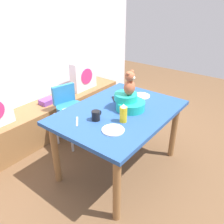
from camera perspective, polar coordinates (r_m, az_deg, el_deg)
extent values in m
plane|color=brown|center=(2.76, 1.69, -13.39)|extent=(8.00, 8.00, 0.00)
cube|color=silver|center=(3.24, -20.99, 16.78)|extent=(4.40, 0.10, 2.60)
cube|color=olive|center=(3.37, -15.45, -1.52)|extent=(2.60, 0.44, 0.46)
cube|color=silver|center=(3.60, -7.18, 9.06)|extent=(0.44, 0.14, 0.44)
cylinder|color=#E02D72|center=(3.55, -6.31, 8.85)|extent=(0.24, 0.01, 0.24)
cube|color=purple|center=(3.26, -15.85, 2.63)|extent=(0.20, 0.14, 0.07)
cube|color=#264C8C|center=(2.36, 1.93, -0.04)|extent=(1.33, 0.96, 0.04)
cylinder|color=olive|center=(2.02, 1.21, -18.77)|extent=(0.07, 0.07, 0.70)
cylinder|color=olive|center=(2.83, 15.18, -4.65)|extent=(0.07, 0.07, 0.70)
cylinder|color=olive|center=(2.44, -13.93, -10.14)|extent=(0.07, 0.07, 0.70)
cylinder|color=olive|center=(3.14, 2.16, -0.17)|extent=(0.07, 0.07, 0.70)
cylinder|color=#2672B2|center=(2.93, -10.41, 0.75)|extent=(0.34, 0.34, 0.10)
cube|color=#2672B2|center=(2.98, -12.01, 4.43)|extent=(0.30, 0.12, 0.24)
cube|color=white|center=(2.76, -8.67, 0.64)|extent=(0.34, 0.26, 0.02)
cylinder|color=silver|center=(2.90, -10.06, -5.96)|extent=(0.03, 0.03, 0.46)
cylinder|color=silver|center=(3.06, -6.27, -3.71)|extent=(0.03, 0.03, 0.46)
cylinder|color=silver|center=(3.09, -13.65, -4.13)|extent=(0.03, 0.03, 0.46)
cylinder|color=silver|center=(3.24, -9.89, -2.11)|extent=(0.03, 0.03, 0.46)
cylinder|color=#1DB09A|center=(2.36, 4.62, 1.67)|extent=(0.30, 0.30, 0.09)
cylinder|color=#1DB09A|center=(2.35, 3.47, 3.82)|extent=(0.24, 0.24, 0.07)
ellipsoid|color=#AD5A3A|center=(2.29, 4.38, 6.09)|extent=(0.13, 0.11, 0.15)
sphere|color=#AD5A3A|center=(2.25, 4.49, 8.87)|extent=(0.10, 0.10, 0.10)
sphere|color=beige|center=(2.23, 5.40, 8.46)|extent=(0.04, 0.04, 0.04)
sphere|color=#AD5A3A|center=(2.21, 3.98, 9.55)|extent=(0.04, 0.04, 0.04)
sphere|color=#AD5A3A|center=(2.27, 5.05, 10.00)|extent=(0.04, 0.04, 0.04)
cylinder|color=gold|center=(2.11, 2.85, -0.63)|extent=(0.07, 0.07, 0.15)
cone|color=white|center=(2.07, 2.91, 1.63)|extent=(0.06, 0.06, 0.03)
cylinder|color=black|center=(2.15, -4.07, -0.91)|extent=(0.08, 0.08, 0.09)
torus|color=black|center=(2.18, -3.17, -0.28)|extent=(0.06, 0.01, 0.06)
cylinder|color=white|center=(2.00, 0.27, -4.52)|extent=(0.20, 0.20, 0.01)
cylinder|color=white|center=(2.69, 7.33, 4.02)|extent=(0.20, 0.20, 0.01)
cube|color=black|center=(2.59, 0.96, 3.26)|extent=(0.15, 0.15, 0.01)
cube|color=silver|center=(2.17, -8.71, -2.32)|extent=(0.13, 0.13, 0.01)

